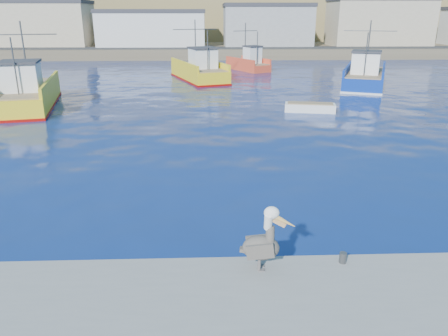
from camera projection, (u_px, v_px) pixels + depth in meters
name	position (u px, v px, depth m)	size (l,w,h in m)	color
ground	(227.00, 224.00, 15.21)	(260.00, 260.00, 0.00)	#061550
dock_bollards	(255.00, 259.00, 11.81)	(36.20, 0.20, 0.30)	#4C4C4C
far_shore	(209.00, 6.00, 115.11)	(200.00, 81.00, 24.00)	brown
trawler_yellow_a	(27.00, 94.00, 34.02)	(6.01, 11.80, 6.51)	yellow
trawler_yellow_b	(200.00, 71.00, 48.21)	(6.89, 11.21, 6.43)	yellow
trawler_blue	(365.00, 77.00, 43.82)	(7.40, 11.21, 6.42)	navy
boat_orange	(249.00, 63.00, 56.49)	(5.53, 7.30, 5.90)	#E04629
skiff_mid	(310.00, 108.00, 32.72)	(3.88, 2.00, 0.81)	silver
pelican	(263.00, 243.00, 11.43)	(1.47, 0.66, 1.80)	#595451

